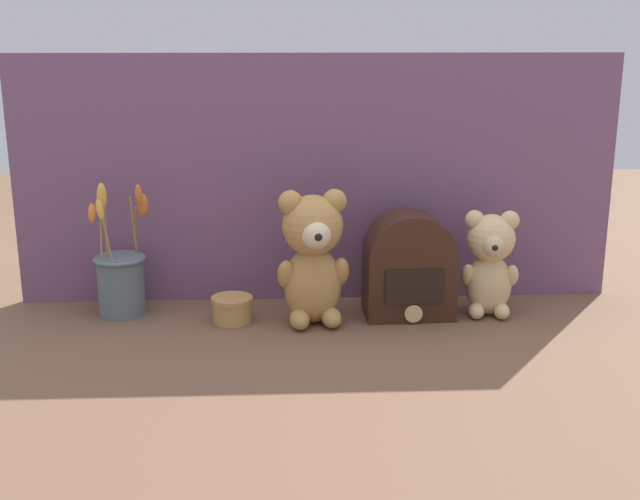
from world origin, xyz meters
name	(u,v)px	position (x,y,z in m)	size (l,w,h in m)	color
ground_plane	(320,321)	(0.00, 0.00, 0.00)	(4.00, 4.00, 0.00)	brown
backdrop_wall	(317,180)	(0.00, 0.17, 0.29)	(1.41, 0.02, 0.58)	#704C70
teddy_bear_large	(313,255)	(-0.02, -0.01, 0.16)	(0.16, 0.15, 0.30)	tan
teddy_bear_medium	(490,261)	(0.38, 0.02, 0.13)	(0.13, 0.12, 0.24)	#DBBC84
flower_vase	(121,278)	(-0.45, 0.07, 0.09)	(0.14, 0.12, 0.30)	slate
vintage_radio	(409,268)	(0.20, 0.03, 0.11)	(0.20, 0.13, 0.24)	#381E14
decorative_tin_tall	(232,309)	(-0.20, 0.01, 0.03)	(0.09, 0.09, 0.06)	tan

